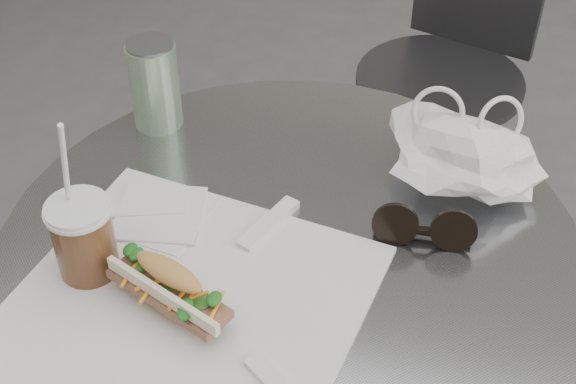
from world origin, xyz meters
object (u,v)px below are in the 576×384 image
(chair_far, at_px, (440,118))
(sunglasses, at_px, (424,229))
(iced_coffee, at_px, (84,238))
(drink_can, at_px, (155,84))
(banh_mi, at_px, (169,289))
(cafe_table, at_px, (289,371))

(chair_far, relative_size, sunglasses, 5.42)
(chair_far, height_order, iced_coffee, iced_coffee)
(drink_can, bearing_deg, banh_mi, -65.31)
(sunglasses, bearing_deg, cafe_table, -170.87)
(iced_coffee, bearing_deg, sunglasses, 22.38)
(sunglasses, bearing_deg, drink_can, 154.10)
(cafe_table, xyz_separation_m, sunglasses, (0.16, 0.05, 0.30))
(cafe_table, height_order, iced_coffee, iced_coffee)
(chair_far, height_order, sunglasses, sunglasses)
(chair_far, bearing_deg, banh_mi, 93.35)
(chair_far, distance_m, drink_can, 0.95)
(iced_coffee, relative_size, sunglasses, 1.73)
(cafe_table, height_order, sunglasses, sunglasses)
(sunglasses, distance_m, drink_can, 0.46)
(chair_far, relative_size, drink_can, 5.22)
(iced_coffee, bearing_deg, banh_mi, -14.61)
(cafe_table, xyz_separation_m, banh_mi, (-0.10, -0.15, 0.31))
(cafe_table, xyz_separation_m, drink_can, (-0.26, 0.20, 0.34))
(banh_mi, distance_m, sunglasses, 0.33)
(drink_can, bearing_deg, sunglasses, -19.63)
(cafe_table, relative_size, banh_mi, 3.62)
(cafe_table, bearing_deg, iced_coffee, -152.89)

